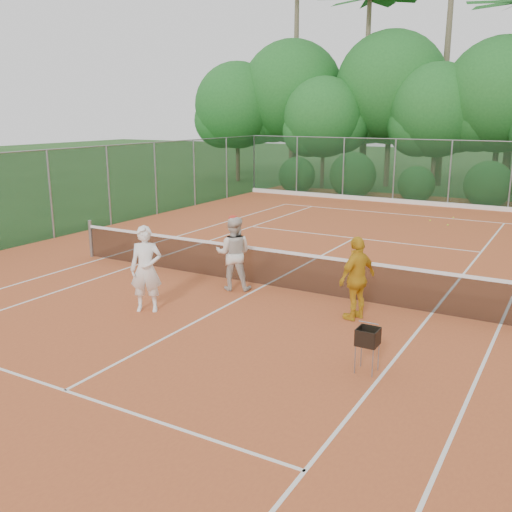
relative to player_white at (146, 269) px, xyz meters
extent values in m
plane|color=#204719|center=(1.31, 2.89, -0.96)|extent=(120.00, 120.00, 0.00)
cube|color=#B9562A|center=(1.31, 2.89, -0.95)|extent=(18.00, 36.00, 0.02)
cylinder|color=gray|center=(-4.63, 2.89, -0.39)|extent=(0.10, 0.10, 1.10)
cube|color=black|center=(1.31, 2.89, -0.48)|extent=(11.87, 0.03, 0.86)
cube|color=white|center=(1.31, 2.89, -0.01)|extent=(11.87, 0.04, 0.07)
imported|color=white|center=(0.00, 0.00, 0.00)|extent=(0.82, 0.72, 1.88)
imported|color=silver|center=(0.79, 2.26, -0.04)|extent=(1.07, 0.97, 1.80)
ellipsoid|color=red|center=(0.79, 2.26, 0.82)|extent=(0.22, 0.22, 0.14)
imported|color=gold|center=(4.10, 1.79, -0.06)|extent=(0.75, 1.12, 1.76)
cylinder|color=gray|center=(5.00, -0.68, -0.70)|extent=(0.02, 0.02, 0.49)
cylinder|color=gray|center=(5.30, -0.38, -0.70)|extent=(0.02, 0.02, 0.49)
cube|color=black|center=(5.15, -0.53, -0.31)|extent=(0.34, 0.34, 0.28)
sphere|color=gold|center=(2.79, 13.78, -0.91)|extent=(0.07, 0.07, 0.07)
sphere|color=#B1D331|center=(3.61, 13.15, -0.91)|extent=(0.07, 0.07, 0.07)
sphere|color=#D1DA32|center=(3.47, 14.88, -0.91)|extent=(0.07, 0.07, 0.07)
cube|color=white|center=(1.31, 14.77, -0.94)|extent=(11.03, 0.06, 0.01)
cube|color=white|center=(-4.18, 2.89, -0.94)|extent=(0.06, 23.77, 0.01)
cube|color=white|center=(6.79, 2.89, -0.94)|extent=(0.06, 23.77, 0.01)
cube|color=white|center=(-2.80, 2.89, -0.94)|extent=(0.06, 23.77, 0.01)
cube|color=white|center=(5.42, 2.89, -0.94)|extent=(0.06, 23.77, 0.01)
cube|color=white|center=(1.31, 9.29, -0.94)|extent=(8.23, 0.06, 0.01)
cube|color=white|center=(1.31, -3.51, -0.94)|extent=(8.23, 0.06, 0.01)
cube|color=white|center=(1.31, 2.89, -0.94)|extent=(0.06, 12.80, 0.01)
cube|color=#19381E|center=(1.31, 17.89, 0.56)|extent=(18.00, 0.02, 3.00)
cylinder|color=gray|center=(-7.69, 17.89, 0.56)|extent=(0.07, 0.07, 3.00)
cylinder|color=gray|center=(-7.69, 17.89, 0.56)|extent=(0.07, 0.07, 3.00)
cylinder|color=brown|center=(-11.19, 21.89, 0.92)|extent=(0.26, 0.26, 3.75)
sphere|color=#1E5A20|center=(-11.19, 21.89, 3.69)|extent=(5.25, 5.25, 5.25)
cylinder|color=brown|center=(-8.19, 23.39, 1.24)|extent=(0.30, 0.30, 4.40)
sphere|color=#1E5A20|center=(-8.19, 23.39, 4.50)|extent=(6.16, 6.16, 6.16)
cylinder|color=brown|center=(-5.19, 21.39, 0.64)|extent=(0.22, 0.22, 3.20)
sphere|color=#1E5A20|center=(-5.19, 21.39, 3.01)|extent=(4.48, 4.48, 4.48)
cylinder|color=brown|center=(-2.19, 23.89, 1.29)|extent=(0.31, 0.31, 4.50)
sphere|color=#1E5A20|center=(-2.19, 23.89, 4.62)|extent=(6.30, 6.30, 6.30)
cylinder|color=brown|center=(0.81, 22.39, 0.79)|extent=(0.24, 0.24, 3.50)
sphere|color=#1E5A20|center=(0.81, 22.39, 3.38)|extent=(4.90, 4.90, 4.90)
cylinder|color=brown|center=(3.81, 22.89, 1.09)|extent=(0.28, 0.28, 4.10)
sphere|color=#1E5A20|center=(3.81, 22.89, 4.13)|extent=(5.74, 5.74, 5.74)
cone|color=brown|center=(-8.69, 24.89, 5.54)|extent=(0.44, 0.44, 13.00)
cone|color=brown|center=(-3.69, 23.89, 4.54)|extent=(0.44, 0.44, 11.00)
cone|color=brown|center=(0.31, 25.89, 6.54)|extent=(0.44, 0.44, 15.00)
camera|label=1|loc=(7.91, -9.03, 3.26)|focal=40.00mm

